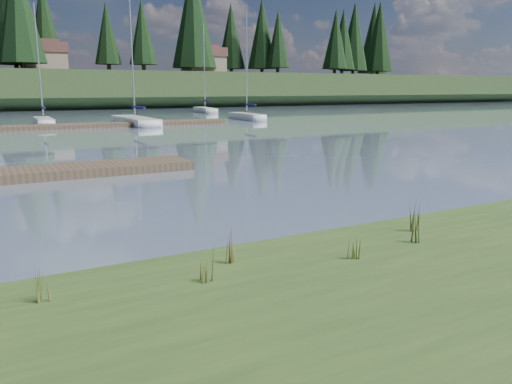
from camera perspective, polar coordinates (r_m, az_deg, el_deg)
ground at (r=38.77m, az=-24.94°, el=6.46°), size 200.00×200.00×0.00m
dock_far at (r=38.94m, az=-22.01°, el=6.94°), size 26.00×2.20×0.30m
sailboat_bg_2 at (r=43.36m, az=-23.16°, el=7.51°), size 1.31×6.03×9.24m
sailboat_bg_3 at (r=42.49m, az=-13.94°, el=8.02°), size 1.93×9.26×13.43m
sailboat_bg_4 at (r=47.18m, az=-1.35°, el=8.71°), size 1.66×6.61×9.81m
sailboat_bg_5 at (r=61.24m, az=-5.99°, el=9.36°), size 2.38×7.26×10.29m
weed_0 at (r=6.72m, az=-5.40°, el=-8.16°), size 0.17×0.14×0.59m
weed_1 at (r=7.37m, az=-2.82°, el=-6.33°), size 0.17×0.14×0.58m
weed_2 at (r=8.81m, az=17.90°, el=-3.87°), size 0.17×0.14×0.58m
weed_3 at (r=6.67m, az=-22.97°, el=-9.53°), size 0.17×0.14×0.52m
weed_4 at (r=7.70m, az=10.95°, el=-6.16°), size 0.17×0.14×0.45m
weed_5 at (r=9.41m, az=17.52°, el=-2.70°), size 0.17×0.14×0.64m
mud_lip at (r=7.93m, az=-8.40°, el=-9.12°), size 60.00×0.50×0.14m
conifer_4 at (r=75.48m, az=-25.50°, el=18.50°), size 6.16×6.16×15.10m
conifer_5 at (r=80.90m, az=-16.66°, el=16.99°), size 3.96×3.96×10.35m
conifer_6 at (r=83.18m, az=-7.19°, el=19.41°), size 7.04×7.04×17.00m
conifer_7 at (r=91.65m, az=0.69°, el=17.65°), size 5.28×5.28×13.20m
conifer_8 at (r=95.36m, az=9.07°, el=16.87°), size 4.62×4.62×11.77m
conifer_9 at (r=106.04m, az=13.90°, el=16.90°), size 5.94×5.94×14.62m
house_1 at (r=80.16m, az=-23.15°, el=14.07°), size 6.30×5.30×4.65m
house_2 at (r=84.23m, az=-6.01°, el=14.78°), size 6.30×5.30×4.65m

